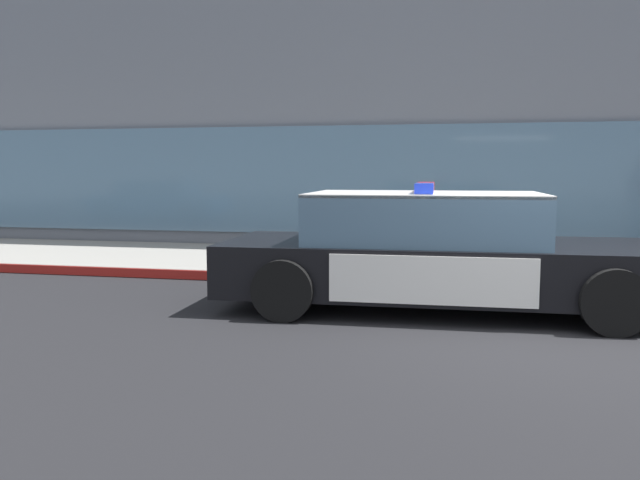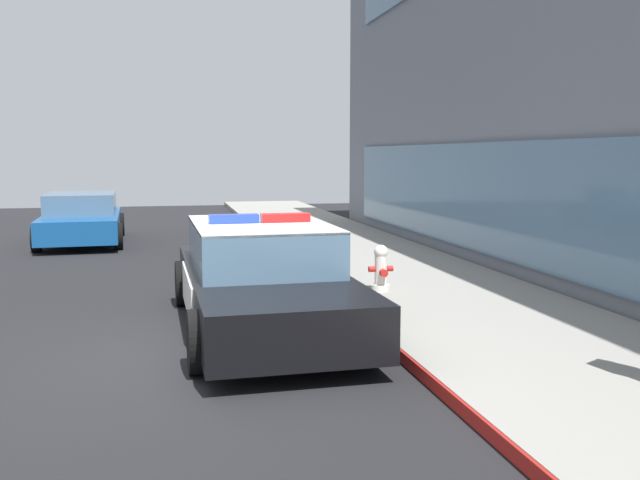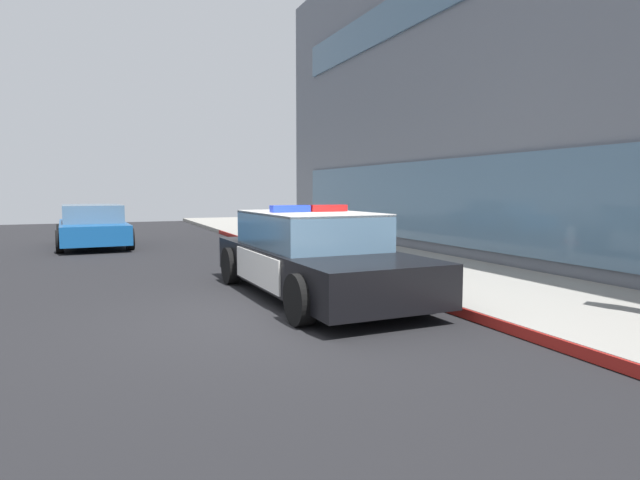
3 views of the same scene
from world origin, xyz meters
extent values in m
plane|color=black|center=(0.00, 0.00, 0.00)|extent=(48.00, 48.00, 0.00)
cube|color=gray|center=(0.00, 4.11, 0.07)|extent=(48.00, 3.38, 0.15)
cube|color=maroon|center=(0.00, 2.40, 0.08)|extent=(28.80, 0.04, 0.14)
cube|color=slate|center=(-5.26, 5.81, 1.45)|extent=(14.96, 0.08, 2.10)
cube|color=black|center=(-1.31, 1.13, 0.50)|extent=(5.17, 2.03, 0.60)
cube|color=silver|center=(0.33, 1.17, 0.67)|extent=(1.79, 1.90, 0.05)
cube|color=silver|center=(-3.10, 1.08, 0.67)|extent=(1.48, 1.90, 0.05)
cube|color=silver|center=(-1.43, 2.09, 0.50)|extent=(2.15, 0.08, 0.51)
cube|color=silver|center=(-1.38, 0.16, 0.50)|extent=(2.15, 0.08, 0.51)
cube|color=yellow|center=(-1.43, 2.10, 0.50)|extent=(0.22, 0.02, 0.26)
cube|color=slate|center=(-1.51, 1.12, 1.07)|extent=(2.71, 1.78, 0.60)
cube|color=silver|center=(-1.51, 1.12, 1.36)|extent=(2.71, 1.78, 0.04)
cube|color=red|center=(-1.52, 1.47, 1.44)|extent=(0.22, 0.65, 0.11)
cube|color=blue|center=(-1.50, 0.78, 1.44)|extent=(0.22, 0.65, 0.11)
cylinder|color=black|center=(0.36, 2.12, 0.34)|extent=(0.69, 0.24, 0.68)
cylinder|color=black|center=(0.41, 0.22, 0.34)|extent=(0.69, 0.24, 0.68)
cylinder|color=black|center=(-3.02, 2.04, 0.34)|extent=(0.69, 0.24, 0.68)
cylinder|color=black|center=(-2.97, 0.14, 0.34)|extent=(0.69, 0.24, 0.68)
cylinder|color=silver|center=(-2.69, 3.17, 0.20)|extent=(0.28, 0.28, 0.10)
cylinder|color=silver|center=(-2.69, 3.17, 0.47)|extent=(0.19, 0.19, 0.45)
sphere|color=silver|center=(-2.69, 3.17, 0.77)|extent=(0.22, 0.22, 0.22)
cylinder|color=#B21E19|center=(-2.69, 3.17, 0.84)|extent=(0.06, 0.06, 0.05)
cylinder|color=#B21E19|center=(-2.69, 3.02, 0.50)|extent=(0.09, 0.10, 0.09)
cylinder|color=#B21E19|center=(-2.69, 3.31, 0.50)|extent=(0.09, 0.10, 0.09)
cylinder|color=#B21E19|center=(-2.54, 3.17, 0.46)|extent=(0.10, 0.12, 0.12)
cube|color=#144C8C|center=(-11.11, -2.24, 0.48)|extent=(4.67, 2.07, 0.56)
cube|color=slate|center=(-11.11, -2.24, 1.01)|extent=(2.46, 1.78, 0.56)
cylinder|color=black|center=(-12.57, -3.23, 0.32)|extent=(0.65, 0.23, 0.64)
cylinder|color=black|center=(-12.66, -1.39, 0.32)|extent=(0.65, 0.23, 0.64)
cylinder|color=black|center=(-9.55, -3.09, 0.32)|extent=(0.65, 0.23, 0.64)
cylinder|color=black|center=(-9.64, -1.24, 0.32)|extent=(0.65, 0.23, 0.64)
camera|label=1|loc=(-1.14, -6.50, 1.64)|focal=36.02mm
camera|label=2|loc=(7.50, -0.04, 2.27)|focal=38.80mm
camera|label=3|loc=(6.69, -2.17, 1.74)|focal=29.81mm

